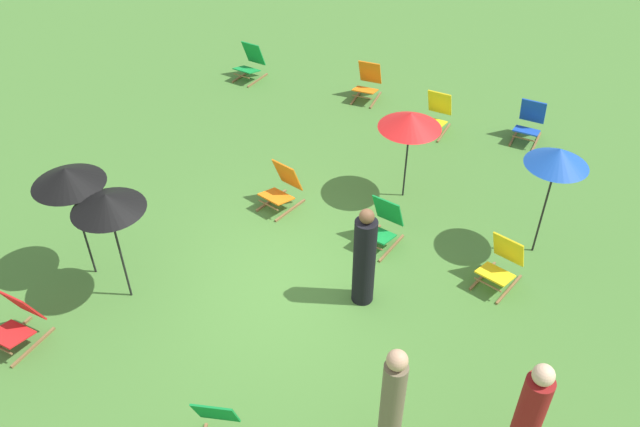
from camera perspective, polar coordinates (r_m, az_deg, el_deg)
ground_plane at (r=9.70m, az=-3.07°, el=-6.32°), size 40.00×40.00×0.00m
deckchair_0 at (r=10.20m, az=5.60°, el=-0.98°), size 0.60×0.83×0.83m
deckchair_1 at (r=13.37m, az=18.13°, el=7.68°), size 0.50×0.77×0.83m
deckchair_2 at (r=9.59m, az=-25.34°, el=-8.66°), size 0.50×0.77×0.83m
deckchair_3 at (r=15.14m, az=-6.22°, el=13.16°), size 0.55×0.81×0.83m
deckchair_5 at (r=14.22m, az=4.26°, el=11.52°), size 0.53×0.79×0.83m
deckchair_6 at (r=13.22m, az=10.31°, el=8.71°), size 0.50×0.78×0.83m
deckchair_7 at (r=9.85m, az=15.85°, el=-4.31°), size 0.66×0.86×0.83m
deckchair_8 at (r=10.94m, az=-3.39°, el=2.32°), size 0.64×0.85×0.83m
umbrella_0 at (r=9.76m, az=20.43°, el=4.71°), size 0.92×0.92×1.92m
umbrella_1 at (r=9.39m, az=-21.58°, el=3.07°), size 1.01×1.01×1.93m
umbrella_2 at (r=8.83m, az=-18.41°, el=0.95°), size 0.99×0.99×1.86m
umbrella_3 at (r=10.62m, az=8.03°, el=8.20°), size 1.05×1.05×1.66m
person_0 at (r=8.97m, az=3.96°, el=-4.09°), size 0.43×0.43×1.65m
person_1 at (r=7.39m, az=6.44°, el=-16.44°), size 0.27×0.27×1.68m
person_2 at (r=7.48m, az=17.90°, el=-17.35°), size 0.39×0.39×1.81m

